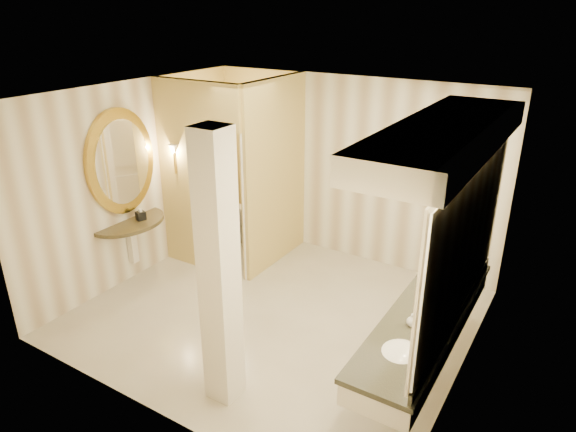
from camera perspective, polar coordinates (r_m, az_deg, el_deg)
name	(u,v)px	position (r m, az deg, el deg)	size (l,w,h in m)	color
floor	(275,314)	(6.55, -1.44, -10.78)	(4.50, 4.50, 0.00)	beige
ceiling	(273,96)	(5.55, -1.71, 13.20)	(4.50, 4.50, 0.00)	silver
wall_back	(349,170)	(7.57, 6.78, 5.09)	(4.50, 0.02, 2.70)	white
wall_front	(145,290)	(4.56, -15.58, -7.95)	(4.50, 0.02, 2.70)	white
wall_left	(136,181)	(7.33, -16.49, 3.71)	(0.02, 4.00, 2.70)	white
wall_right	(474,262)	(5.15, 19.96, -4.81)	(0.02, 4.00, 2.70)	white
toilet_closet	(244,174)	(7.26, -4.87, 4.70)	(1.50, 1.55, 2.70)	#EED67C
wall_sconce	(174,151)	(7.28, -12.58, 7.12)	(0.14, 0.14, 0.42)	gold
vanity	(438,242)	(4.79, 16.35, -2.74)	(0.75, 2.76, 2.09)	white
console_shelf	(124,187)	(7.14, -17.78, 3.06)	(1.08, 1.08, 1.99)	black
pillar	(219,274)	(4.69, -7.67, -6.36)	(0.29, 0.29, 2.70)	white
tissue_box	(141,216)	(7.26, -16.04, 0.04)	(0.11, 0.11, 0.11)	black
toilet	(253,221)	(8.34, -3.96, -0.55)	(0.38, 0.66, 0.67)	white
soap_bottle_a	(429,308)	(5.11, 15.43, -9.82)	(0.05, 0.06, 0.12)	beige
soap_bottle_b	(412,320)	(4.89, 13.61, -11.15)	(0.10, 0.10, 0.13)	silver
soap_bottle_c	(431,281)	(5.49, 15.63, -6.98)	(0.08, 0.08, 0.20)	#C6B28C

